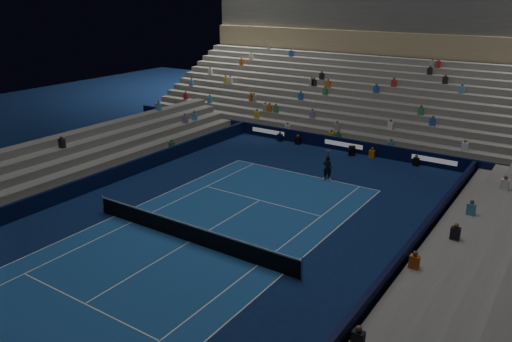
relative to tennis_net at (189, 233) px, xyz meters
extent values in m
plane|color=#0B1B43|center=(0.00, 0.00, -0.50)|extent=(90.00, 90.00, 0.00)
cube|color=#194A8B|center=(0.00, 0.00, -0.50)|extent=(10.97, 23.77, 0.01)
cube|color=black|center=(0.00, 18.50, 0.00)|extent=(44.00, 0.25, 1.00)
cube|color=black|center=(9.70, 0.00, 0.00)|extent=(0.25, 37.00, 1.00)
cube|color=black|center=(-9.70, 0.00, 0.00)|extent=(0.25, 37.00, 1.00)
cube|color=slate|center=(0.00, 19.50, -0.25)|extent=(44.00, 1.00, 0.50)
cube|color=slate|center=(0.00, 20.50, 0.00)|extent=(44.00, 1.00, 1.00)
cube|color=slate|center=(0.00, 21.50, 0.25)|extent=(44.00, 1.00, 1.50)
cube|color=slate|center=(0.00, 22.50, 0.50)|extent=(44.00, 1.00, 2.00)
cube|color=slate|center=(0.00, 23.50, 0.75)|extent=(44.00, 1.00, 2.50)
cube|color=slate|center=(0.00, 24.50, 1.00)|extent=(44.00, 1.00, 3.00)
cube|color=slate|center=(0.00, 25.50, 1.25)|extent=(44.00, 1.00, 3.50)
cube|color=slate|center=(0.00, 26.50, 1.50)|extent=(44.00, 1.00, 4.00)
cube|color=slate|center=(0.00, 27.50, 1.75)|extent=(44.00, 1.00, 4.50)
cube|color=slate|center=(0.00, 28.50, 2.00)|extent=(44.00, 1.00, 5.00)
cube|color=slate|center=(0.00, 29.50, 2.25)|extent=(44.00, 1.00, 5.50)
cube|color=slate|center=(0.00, 30.50, 2.50)|extent=(44.00, 1.00, 6.00)
cube|color=#9C8760|center=(0.00, 31.60, 6.60)|extent=(44.00, 0.60, 2.20)
cube|color=#4C4C49|center=(0.00, 33.00, 9.20)|extent=(44.00, 2.40, 3.00)
cube|color=slate|center=(10.50, 0.00, -0.25)|extent=(1.00, 37.00, 0.50)
cube|color=slate|center=(11.50, 0.00, 0.00)|extent=(1.00, 37.00, 1.00)
cube|color=slate|center=(12.50, 0.00, 0.25)|extent=(1.00, 37.00, 1.50)
cube|color=slate|center=(13.50, 0.00, 0.50)|extent=(1.00, 37.00, 2.00)
cube|color=slate|center=(14.50, 0.00, 0.75)|extent=(1.00, 37.00, 2.50)
cube|color=slate|center=(-10.50, 0.00, -0.25)|extent=(1.00, 37.00, 0.50)
cube|color=slate|center=(-11.50, 0.00, 0.00)|extent=(1.00, 37.00, 1.00)
cube|color=slate|center=(-12.50, 0.00, 0.25)|extent=(1.00, 37.00, 1.50)
cube|color=slate|center=(-13.50, 0.00, 0.50)|extent=(1.00, 37.00, 2.00)
cube|color=slate|center=(-14.50, 0.00, 0.75)|extent=(1.00, 37.00, 2.50)
cylinder|color=#B2B2B7|center=(-6.40, 0.00, 0.05)|extent=(0.10, 0.10, 1.10)
cylinder|color=#B2B2B7|center=(6.40, 0.00, 0.05)|extent=(0.10, 0.10, 1.10)
cube|color=black|center=(0.00, 0.00, -0.05)|extent=(12.80, 0.03, 0.90)
cube|color=white|center=(0.00, 0.00, 0.44)|extent=(12.80, 0.04, 0.08)
imported|color=black|center=(1.78, 11.87, 0.33)|extent=(0.66, 0.49, 1.67)
cube|color=black|center=(0.97, 17.82, -0.17)|extent=(0.71, 0.77, 0.67)
cylinder|color=black|center=(0.97, 17.33, 0.03)|extent=(0.29, 0.38, 0.16)
camera|label=1|loc=(15.28, -16.88, 11.32)|focal=35.26mm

